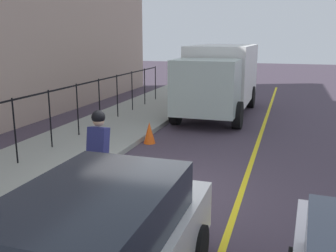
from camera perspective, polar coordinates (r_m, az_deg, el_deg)
ground_plane at (r=8.24m, az=-0.91°, el=-9.55°), size 80.00×80.00×0.00m
lane_line_centre at (r=7.92m, az=10.34°, el=-10.72°), size 36.00×0.12×0.01m
sidewalk at (r=9.76m, az=-20.32°, el=-6.23°), size 40.00×3.20×0.15m
iron_fence at (r=10.46m, az=-19.27°, el=2.03°), size 18.88×0.04×1.60m
cyclist_lead at (r=7.53m, az=-10.08°, el=-4.59°), size 1.71×0.37×1.83m
box_truck_background at (r=16.14m, az=7.61°, el=7.25°), size 6.72×2.56×2.78m
traffic_cone_near at (r=11.68m, az=-2.76°, el=-1.00°), size 0.36×0.36×0.65m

